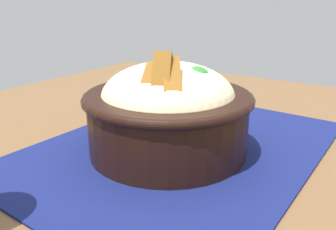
% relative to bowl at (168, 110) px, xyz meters
% --- Properties ---
extents(table, '(1.06, 0.95, 0.73)m').
position_rel_bowl_xyz_m(table, '(-0.02, 0.02, -0.13)').
color(table, brown).
rests_on(table, ground_plane).
extents(placemat, '(0.47, 0.36, 0.00)m').
position_rel_bowl_xyz_m(placemat, '(0.02, -0.01, -0.06)').
color(placemat, '#11194C').
rests_on(placemat, table).
extents(bowl, '(0.22, 0.22, 0.14)m').
position_rel_bowl_xyz_m(bowl, '(0.00, 0.00, 0.00)').
color(bowl, black).
rests_on(bowl, placemat).
extents(fork, '(0.04, 0.12, 0.00)m').
position_rel_bowl_xyz_m(fork, '(0.12, 0.01, -0.06)').
color(fork, '#BCBCBC').
rests_on(fork, placemat).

